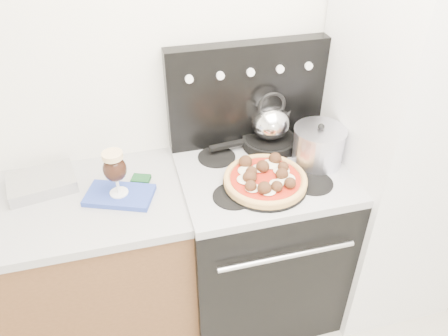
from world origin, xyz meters
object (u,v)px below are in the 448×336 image
object	(u,v)px
fridge	(402,146)
pizza	(265,178)
base_cabinet	(36,284)
stove_body	(258,244)
tea_kettle	(271,120)
beer_glass	(116,173)
pizza_pan	(265,184)
skillet	(269,142)
oven_mitt	(120,195)
stock_pot	(318,147)

from	to	relation	value
fridge	pizza	size ratio (longest dim) A/B	5.25
base_cabinet	fridge	world-z (taller)	fridge
base_cabinet	stove_body	distance (m)	1.11
tea_kettle	beer_glass	bearing A→B (deg)	-164.49
pizza_pan	pizza	size ratio (longest dim) A/B	1.02
beer_glass	skillet	xyz separation A→B (m)	(0.74, 0.19, -0.09)
base_cabinet	pizza_pan	distance (m)	1.19
base_cabinet	pizza	size ratio (longest dim) A/B	4.01
pizza_pan	tea_kettle	size ratio (longest dim) A/B	1.82
pizza	fridge	bearing A→B (deg)	6.51
stove_body	pizza_pan	distance (m)	0.50
oven_mitt	beer_glass	bearing A→B (deg)	0.00
base_cabinet	fridge	size ratio (longest dim) A/B	0.76
stock_pot	tea_kettle	bearing A→B (deg)	132.88
fridge	skillet	bearing A→B (deg)	161.05
pizza	skillet	world-z (taller)	pizza
fridge	stock_pot	distance (m)	0.44
base_cabinet	skillet	xyz separation A→B (m)	(1.20, 0.16, 0.51)
pizza_pan	stock_pot	world-z (taller)	stock_pot
stove_body	pizza	bearing A→B (deg)	-103.76
pizza_pan	tea_kettle	xyz separation A→B (m)	(0.12, 0.29, 0.14)
stove_body	stock_pot	distance (m)	0.62
skillet	stock_pot	size ratio (longest dim) A/B	1.15
pizza	stock_pot	world-z (taller)	stock_pot
beer_glass	pizza_pan	distance (m)	0.64
beer_glass	stock_pot	distance (m)	0.91
oven_mitt	skillet	distance (m)	0.77
stove_body	pizza_pan	bearing A→B (deg)	-103.76
stove_body	tea_kettle	xyz separation A→B (m)	(0.09, 0.18, 0.63)
base_cabinet	stock_pot	bearing A→B (deg)	-1.04
fridge	oven_mitt	world-z (taller)	fridge
beer_glass	skillet	size ratio (longest dim) A/B	0.80
oven_mitt	pizza_pan	world-z (taller)	pizza_pan
oven_mitt	beer_glass	distance (m)	0.12
stove_body	fridge	bearing A→B (deg)	-2.05
beer_glass	pizza_pan	world-z (taller)	beer_glass
pizza_pan	skillet	size ratio (longest dim) A/B	1.41
stove_body	skillet	xyz separation A→B (m)	(0.09, 0.18, 0.50)
fridge	skillet	xyz separation A→B (m)	(-0.61, 0.21, -0.01)
base_cabinet	stove_body	xyz separation A→B (m)	(1.10, -0.02, 0.01)
base_cabinet	pizza_pan	size ratio (longest dim) A/B	3.91
base_cabinet	tea_kettle	distance (m)	1.37
skillet	stock_pot	world-z (taller)	stock_pot
fridge	stove_body	bearing A→B (deg)	177.95
beer_glass	tea_kettle	xyz separation A→B (m)	(0.74, 0.19, 0.04)
stock_pot	fridge	bearing A→B (deg)	-3.31
base_cabinet	skillet	size ratio (longest dim) A/B	5.50
oven_mitt	stock_pot	size ratio (longest dim) A/B	1.23
pizza	tea_kettle	distance (m)	0.33
fridge	pizza_pan	size ratio (longest dim) A/B	5.13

